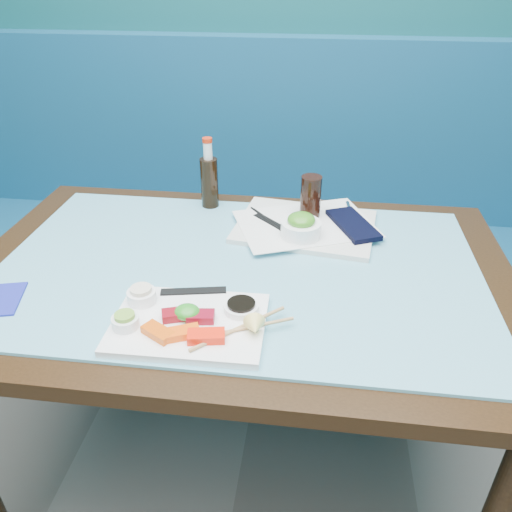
# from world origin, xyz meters

# --- Properties ---
(booth_bench) EXTENTS (3.00, 0.56, 1.17)m
(booth_bench) POSITION_xyz_m (0.00, 2.29, 0.37)
(booth_bench) COLOR navy
(booth_bench) RESTS_ON ground
(dining_table) EXTENTS (1.40, 0.90, 0.75)m
(dining_table) POSITION_xyz_m (0.00, 1.45, 0.67)
(dining_table) COLOR black
(dining_table) RESTS_ON ground
(glass_top) EXTENTS (1.22, 0.76, 0.01)m
(glass_top) POSITION_xyz_m (0.00, 1.45, 0.75)
(glass_top) COLOR #62ACC4
(glass_top) RESTS_ON dining_table
(sashimi_plate) EXTENTS (0.33, 0.24, 0.02)m
(sashimi_plate) POSITION_xyz_m (-0.06, 1.20, 0.77)
(sashimi_plate) COLOR white
(sashimi_plate) RESTS_ON glass_top
(salmon_left) EXTENTS (0.08, 0.06, 0.02)m
(salmon_left) POSITION_xyz_m (-0.11, 1.14, 0.78)
(salmon_left) COLOR #E65009
(salmon_left) RESTS_ON sashimi_plate
(salmon_mid) EXTENTS (0.08, 0.06, 0.02)m
(salmon_mid) POSITION_xyz_m (-0.06, 1.15, 0.78)
(salmon_mid) COLOR #FF530A
(salmon_mid) RESTS_ON sashimi_plate
(salmon_right) EXTENTS (0.08, 0.05, 0.02)m
(salmon_right) POSITION_xyz_m (-0.01, 1.14, 0.78)
(salmon_right) COLOR #FC210A
(salmon_right) RESTS_ON sashimi_plate
(tuna_left) EXTENTS (0.06, 0.05, 0.02)m
(tuna_left) POSITION_xyz_m (-0.09, 1.20, 0.78)
(tuna_left) COLOR maroon
(tuna_left) RESTS_ON sashimi_plate
(tuna_right) EXTENTS (0.06, 0.04, 0.02)m
(tuna_right) POSITION_xyz_m (-0.04, 1.20, 0.78)
(tuna_right) COLOR maroon
(tuna_right) RESTS_ON sashimi_plate
(seaweed_garnish) EXTENTS (0.07, 0.06, 0.03)m
(seaweed_garnish) POSITION_xyz_m (-0.07, 1.21, 0.79)
(seaweed_garnish) COLOR #268B20
(seaweed_garnish) RESTS_ON sashimi_plate
(ramekin_wasabi) EXTENTS (0.06, 0.06, 0.02)m
(ramekin_wasabi) POSITION_xyz_m (-0.19, 1.16, 0.79)
(ramekin_wasabi) COLOR white
(ramekin_wasabi) RESTS_ON sashimi_plate
(wasabi_fill) EXTENTS (0.05, 0.05, 0.01)m
(wasabi_fill) POSITION_xyz_m (-0.19, 1.16, 0.80)
(wasabi_fill) COLOR #72A836
(wasabi_fill) RESTS_ON ramekin_wasabi
(ramekin_ginger) EXTENTS (0.08, 0.08, 0.03)m
(ramekin_ginger) POSITION_xyz_m (-0.18, 1.25, 0.79)
(ramekin_ginger) COLOR white
(ramekin_ginger) RESTS_ON sashimi_plate
(ginger_fill) EXTENTS (0.06, 0.06, 0.01)m
(ginger_fill) POSITION_xyz_m (-0.18, 1.25, 0.81)
(ginger_fill) COLOR beige
(ginger_fill) RESTS_ON ramekin_ginger
(soy_dish) EXTENTS (0.09, 0.09, 0.02)m
(soy_dish) POSITION_xyz_m (0.04, 1.25, 0.78)
(soy_dish) COLOR white
(soy_dish) RESTS_ON sashimi_plate
(soy_fill) EXTENTS (0.08, 0.08, 0.01)m
(soy_fill) POSITION_xyz_m (0.04, 1.25, 0.79)
(soy_fill) COLOR black
(soy_fill) RESTS_ON soy_dish
(lemon_wedge) EXTENTS (0.05, 0.04, 0.05)m
(lemon_wedge) POSITION_xyz_m (0.08, 1.17, 0.80)
(lemon_wedge) COLOR #FFE778
(lemon_wedge) RESTS_ON sashimi_plate
(chopstick_sleeve) EXTENTS (0.15, 0.05, 0.00)m
(chopstick_sleeve) POSITION_xyz_m (-0.08, 1.30, 0.78)
(chopstick_sleeve) COLOR black
(chopstick_sleeve) RESTS_ON sashimi_plate
(wooden_chopstick_a) EXTENTS (0.18, 0.17, 0.01)m
(wooden_chopstick_a) POSITION_xyz_m (0.05, 1.18, 0.78)
(wooden_chopstick_a) COLOR #AB8350
(wooden_chopstick_a) RESTS_ON sashimi_plate
(wooden_chopstick_b) EXTENTS (0.20, 0.10, 0.01)m
(wooden_chopstick_b) POSITION_xyz_m (0.06, 1.18, 0.78)
(wooden_chopstick_b) COLOR tan
(wooden_chopstick_b) RESTS_ON sashimi_plate
(serving_tray) EXTENTS (0.42, 0.34, 0.01)m
(serving_tray) POSITION_xyz_m (0.16, 1.68, 0.77)
(serving_tray) COLOR silver
(serving_tray) RESTS_ON glass_top
(paper_placemat) EXTENTS (0.45, 0.39, 0.00)m
(paper_placemat) POSITION_xyz_m (0.16, 1.68, 0.77)
(paper_placemat) COLOR white
(paper_placemat) RESTS_ON serving_tray
(seaweed_bowl) EXTENTS (0.13, 0.13, 0.04)m
(seaweed_bowl) POSITION_xyz_m (0.15, 1.60, 0.79)
(seaweed_bowl) COLOR white
(seaweed_bowl) RESTS_ON serving_tray
(seaweed_salad) EXTENTS (0.10, 0.10, 0.04)m
(seaweed_salad) POSITION_xyz_m (0.15, 1.60, 0.82)
(seaweed_salad) COLOR #3C841E
(seaweed_salad) RESTS_ON seaweed_bowl
(cola_glass) EXTENTS (0.06, 0.06, 0.12)m
(cola_glass) POSITION_xyz_m (0.17, 1.73, 0.83)
(cola_glass) COLOR black
(cola_glass) RESTS_ON serving_tray
(navy_pouch) EXTENTS (0.16, 0.21, 0.02)m
(navy_pouch) POSITION_xyz_m (0.30, 1.68, 0.78)
(navy_pouch) COLOR black
(navy_pouch) RESTS_ON serving_tray
(fork) EXTENTS (0.02, 0.09, 0.01)m
(fork) POSITION_xyz_m (0.29, 1.78, 0.78)
(fork) COLOR silver
(fork) RESTS_ON serving_tray
(black_chopstick_a) EXTENTS (0.14, 0.19, 0.01)m
(black_chopstick_a) POSITION_xyz_m (0.06, 1.67, 0.78)
(black_chopstick_a) COLOR black
(black_chopstick_a) RESTS_ON serving_tray
(black_chopstick_b) EXTENTS (0.14, 0.17, 0.01)m
(black_chopstick_b) POSITION_xyz_m (0.07, 1.67, 0.78)
(black_chopstick_b) COLOR black
(black_chopstick_b) RESTS_ON serving_tray
(tray_sleeve) EXTENTS (0.12, 0.12, 0.00)m
(tray_sleeve) POSITION_xyz_m (0.07, 1.67, 0.77)
(tray_sleeve) COLOR black
(tray_sleeve) RESTS_ON serving_tray
(cola_bottle_body) EXTENTS (0.06, 0.06, 0.15)m
(cola_bottle_body) POSITION_xyz_m (-0.14, 1.79, 0.84)
(cola_bottle_body) COLOR black
(cola_bottle_body) RESTS_ON glass_top
(cola_bottle_neck) EXTENTS (0.03, 0.03, 0.05)m
(cola_bottle_neck) POSITION_xyz_m (-0.14, 1.79, 0.94)
(cola_bottle_neck) COLOR silver
(cola_bottle_neck) RESTS_ON cola_bottle_body
(cola_bottle_cap) EXTENTS (0.03, 0.03, 0.01)m
(cola_bottle_cap) POSITION_xyz_m (-0.14, 1.79, 0.97)
(cola_bottle_cap) COLOR red
(cola_bottle_cap) RESTS_ON cola_bottle_neck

